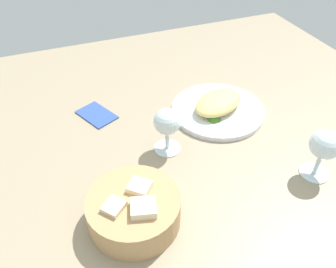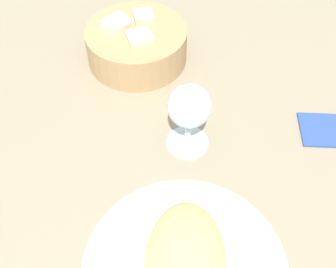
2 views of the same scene
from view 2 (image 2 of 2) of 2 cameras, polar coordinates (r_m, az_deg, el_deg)
name	(u,v)px [view 2 (image 2 of 2)]	position (r cm, az deg, el deg)	size (l,w,h in cm)	color
ground_plane	(143,168)	(63.45, -3.55, -4.71)	(140.00, 140.00, 2.00)	gray
omelette	(185,261)	(51.56, 2.44, -17.26)	(15.84, 9.85, 3.93)	#E6CB71
lettuce_garnish	(167,228)	(54.73, -0.09, -12.89)	(3.66, 3.66, 1.44)	#49822B
bread_basket	(136,44)	(77.17, -4.42, 12.39)	(18.37, 18.37, 8.20)	tan
wine_glass_near	(189,110)	(59.09, 2.97, 3.39)	(6.65, 6.65, 11.83)	silver
folded_napkin	(335,130)	(71.44, 22.17, 0.57)	(11.00, 7.00, 0.80)	#2F4C97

